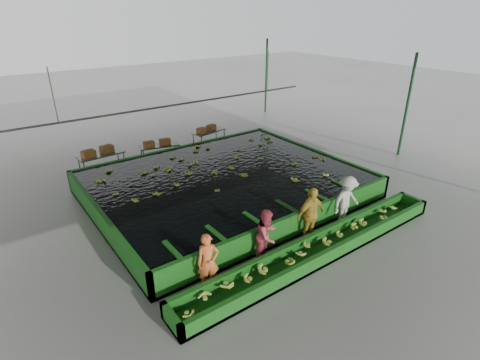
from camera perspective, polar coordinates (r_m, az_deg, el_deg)
ground at (r=14.07m, az=1.20°, el=-4.39°), size 80.00×80.00×0.00m
shed_roof at (r=12.43m, az=1.41°, el=16.17°), size 20.00×22.00×0.04m
shed_posts at (r=13.04m, az=1.30°, el=5.25°), size 20.00×22.00×5.00m
flotation_tank at (r=14.96m, az=-2.26°, el=-0.62°), size 10.00×8.00×0.90m
tank_water at (r=14.79m, az=-2.28°, el=0.78°), size 9.70×7.70×0.00m
sorting_trough at (r=11.72m, az=12.08°, el=-10.16°), size 10.00×1.00×0.50m
cableway_rail at (r=16.99m, az=-9.16°, el=11.33°), size 0.08×0.08×14.00m
rail_hanger_left at (r=15.23m, az=-26.62°, el=11.41°), size 0.04×0.04×2.00m
rail_hanger_right at (r=19.54m, az=4.25°, el=16.29°), size 0.04×0.04×2.00m
worker_a at (r=10.06m, az=-4.89°, el=-12.29°), size 0.69×0.57×1.61m
worker_b at (r=11.01m, az=4.14°, el=-8.45°), size 0.99×0.88×1.68m
worker_c at (r=12.03m, az=10.71°, el=-5.22°), size 1.10×0.48×1.86m
worker_d at (r=13.25m, az=15.92°, el=-3.05°), size 1.16×0.68×1.77m
packing_table_left at (r=18.06m, az=-20.24°, el=2.41°), size 2.05×0.94×0.91m
packing_table_mid at (r=18.65m, az=-12.07°, el=4.03°), size 1.98×1.13×0.85m
packing_table_right at (r=20.47m, az=-4.73°, el=6.36°), size 1.97×1.09×0.85m
box_stack_left at (r=17.83m, az=-20.78°, el=3.63°), size 1.47×0.65×0.31m
box_stack_mid at (r=18.39m, az=-12.49°, el=5.10°), size 1.31×0.51×0.28m
box_stack_right at (r=20.26m, az=-5.11°, el=7.42°), size 1.28×0.65×0.26m
floating_bananas at (r=15.41m, az=-3.95°, el=1.76°), size 8.64×5.89×0.12m
trough_bananas at (r=11.64m, az=12.15°, el=-9.55°), size 8.84×0.59×0.12m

